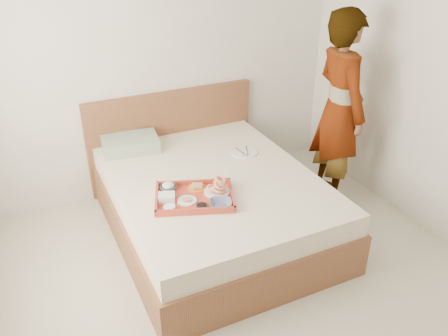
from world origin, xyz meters
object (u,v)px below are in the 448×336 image
at_px(bed, 213,205).
at_px(dinner_plate, 244,152).
at_px(person, 339,110).
at_px(tray, 195,197).

bearing_deg(bed, dinner_plate, 33.23).
bearing_deg(person, bed, 99.88).
height_order(tray, dinner_plate, tray).
height_order(tray, person, person).
xyz_separation_m(bed, dinner_plate, (0.43, 0.28, 0.27)).
distance_m(bed, dinner_plate, 0.58).
bearing_deg(dinner_plate, bed, -146.77).
bearing_deg(tray, person, 31.31).
bearing_deg(tray, dinner_plate, 57.63).
bearing_deg(dinner_plate, tray, -142.49).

